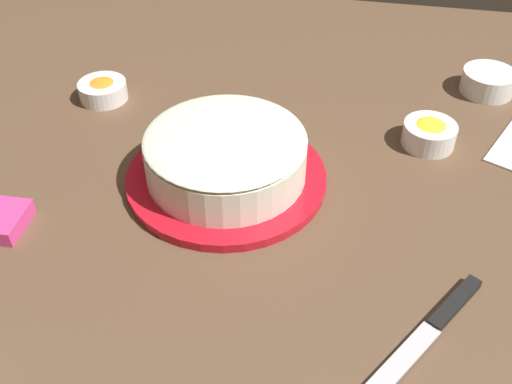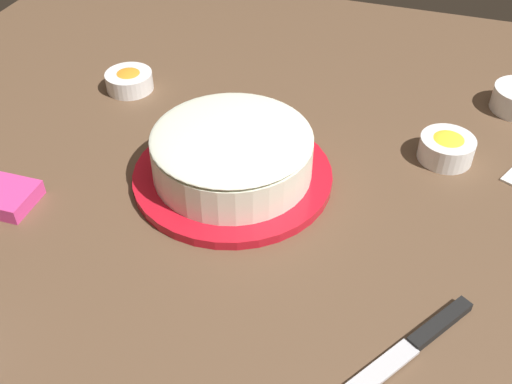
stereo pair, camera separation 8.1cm
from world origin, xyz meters
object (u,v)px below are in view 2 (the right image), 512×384
frosted_cake (232,157)px  sprinkle_bowl_yellow (447,147)px  spreading_knife (412,346)px  sprinkle_bowl_orange (129,80)px

frosted_cake → sprinkle_bowl_yellow: frosted_cake is taller
spreading_knife → sprinkle_bowl_orange: 0.68m
frosted_cake → sprinkle_bowl_yellow: (-0.29, -0.15, -0.02)m
sprinkle_bowl_yellow → sprinkle_bowl_orange: bearing=-3.1°
sprinkle_bowl_yellow → sprinkle_bowl_orange: (0.55, -0.03, -0.00)m
frosted_cake → spreading_knife: bearing=143.4°
spreading_knife → frosted_cake: bearing=-36.6°
sprinkle_bowl_yellow → sprinkle_bowl_orange: sprinkle_bowl_yellow is taller
spreading_knife → sprinkle_bowl_orange: bearing=-35.6°
frosted_cake → sprinkle_bowl_orange: 0.32m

